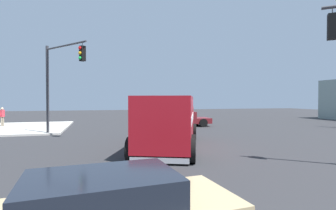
% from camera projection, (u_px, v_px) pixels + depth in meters
% --- Properties ---
extents(ground_plane, '(100.00, 100.00, 0.00)m').
position_uv_depth(ground_plane, '(176.00, 147.00, 13.64)').
color(ground_plane, '#2B2B2D').
extents(sidewalk_corner_near, '(10.24, 10.24, 0.14)m').
position_uv_depth(sidewalk_corner_near, '(4.00, 128.00, 21.82)').
color(sidewalk_corner_near, beige).
rests_on(sidewalk_corner_near, ground).
extents(delivery_truck, '(8.00, 5.21, 2.67)m').
position_uv_depth(delivery_truck, '(169.00, 121.00, 13.25)').
color(delivery_truck, '#AD141E').
rests_on(delivery_truck, ground).
extents(traffic_light_secondary, '(3.59, 2.95, 6.23)m').
position_uv_depth(traffic_light_secondary, '(58.00, 74.00, 17.62)').
color(traffic_light_secondary, '#38383D').
rests_on(traffic_light_secondary, sidewalk_corner_near).
extents(pickup_maroon, '(2.52, 5.31, 1.38)m').
position_uv_depth(pickup_maroon, '(183.00, 119.00, 24.17)').
color(pickup_maroon, maroon).
rests_on(pickup_maroon, ground).
extents(pedestrian_near_corner, '(0.48, 0.36, 1.67)m').
position_uv_depth(pedestrian_near_corner, '(2.00, 115.00, 22.98)').
color(pedestrian_near_corner, gray).
rests_on(pedestrian_near_corner, sidewalk_corner_near).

